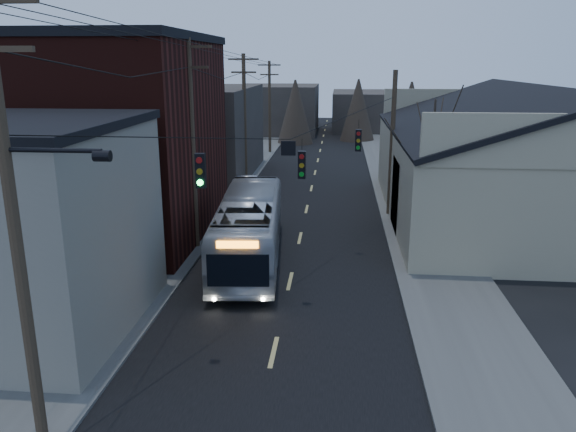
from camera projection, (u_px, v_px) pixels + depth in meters
name	position (u px, v px, depth m)	size (l,w,h in m)	color
road_surface	(310.00, 195.00, 39.00)	(9.00, 110.00, 0.02)	black
sidewalk_left	(218.00, 192.00, 39.56)	(4.00, 110.00, 0.12)	#474744
sidewalk_right	(405.00, 196.00, 38.42)	(4.00, 110.00, 0.12)	#474744
building_clapboard	(9.00, 231.00, 18.70)	(8.00, 8.00, 7.00)	slate
building_brick	(107.00, 141.00, 28.95)	(10.00, 12.00, 10.00)	black
building_left_far	(195.00, 132.00, 44.66)	(9.00, 14.00, 7.00)	#342E29
warehouse	(531.00, 174.00, 32.35)	(16.16, 20.60, 7.73)	gray
building_far_left	(278.00, 109.00, 72.32)	(10.00, 12.00, 6.00)	#342E29
building_far_right	(377.00, 110.00, 76.12)	(12.00, 14.00, 5.00)	#342E29
bare_tree	(431.00, 173.00, 27.88)	(0.40, 0.40, 7.20)	black
utility_lines	(252.00, 133.00, 32.33)	(11.24, 45.28, 10.50)	#382B1E
bus	(249.00, 228.00, 25.75)	(2.63, 11.25, 3.13)	#A1A5AC
parked_car	(247.00, 186.00, 38.46)	(1.41, 4.05, 1.34)	#AAABB2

